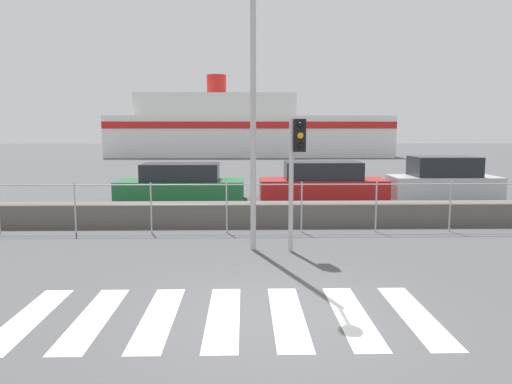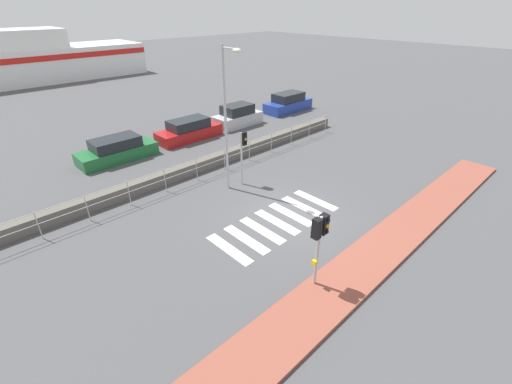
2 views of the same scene
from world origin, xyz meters
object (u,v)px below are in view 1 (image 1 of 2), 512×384
Objects in this scene: traffic_light_far at (296,155)px; parked_car_silver at (443,181)px; streetlamp at (253,50)px; ferry_boat at (243,130)px; parked_car_green at (181,185)px; parked_car_red at (323,184)px.

parked_car_silver is (6.20, 7.63, -1.38)m from traffic_light_far.
ferry_boat is (-0.32, 37.19, -1.73)m from streetlamp.
ferry_boat reaches higher than parked_car_green.
ferry_boat is 5.68× the size of parked_car_red.
streetlamp reaches higher than parked_car_silver.
parked_car_red is 1.18× the size of parked_car_silver.
streetlamp is at bearing -71.96° from parked_car_green.
parked_car_silver is (4.45, 0.00, 0.08)m from parked_car_red.
parked_car_silver is (7.10, 7.66, -3.51)m from streetlamp.
parked_car_red reaches higher than parked_car_green.
parked_car_red is at bearing 70.84° from streetlamp.
ferry_boat is at bearing 95.76° from parked_car_red.
traffic_light_far is 0.73× the size of parked_car_silver.
parked_car_silver reaches higher than parked_car_green.
traffic_light_far is at bearing -129.12° from parked_car_silver.
streetlamp is at bearing -109.16° from parked_car_red.
ferry_boat is 5.68× the size of parked_car_green.
streetlamp is at bearing -178.27° from traffic_light_far.
traffic_light_far is at bearing 1.73° from streetlamp.
parked_car_green is (-2.49, 7.66, -3.61)m from streetlamp.
streetlamp reaches higher than parked_car_green.
parked_car_red is (1.76, 7.63, -1.46)m from traffic_light_far.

